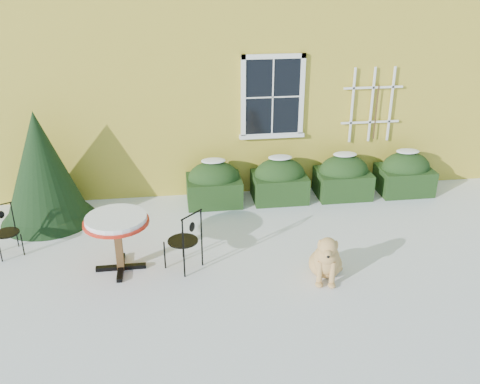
{
  "coord_description": "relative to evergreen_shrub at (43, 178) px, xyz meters",
  "views": [
    {
      "loc": [
        -1.09,
        -6.96,
        4.51
      ],
      "look_at": [
        0.0,
        1.0,
        0.9
      ],
      "focal_mm": 40.0,
      "sensor_mm": 36.0,
      "label": 1
    }
  ],
  "objects": [
    {
      "name": "bistro_table",
      "position": [
        1.42,
        -1.92,
        -0.06
      ],
      "size": [
        0.99,
        0.99,
        0.92
      ],
      "rotation": [
        0.0,
        0.0,
        0.24
      ],
      "color": "black",
      "rests_on": "ground"
    },
    {
      "name": "ground",
      "position": [
        3.38,
        -2.25,
        -0.83
      ],
      "size": [
        80.0,
        80.0,
        0.0
      ],
      "primitive_type": "plane",
      "color": "white",
      "rests_on": "ground"
    },
    {
      "name": "hedge_row",
      "position": [
        5.03,
        0.3,
        -0.43
      ],
      "size": [
        4.95,
        0.8,
        0.91
      ],
      "color": "black",
      "rests_on": "ground"
    },
    {
      "name": "house",
      "position": [
        3.38,
        4.75,
        2.39
      ],
      "size": [
        12.4,
        8.4,
        6.4
      ],
      "color": "gold",
      "rests_on": "ground"
    },
    {
      "name": "dog",
      "position": [
        4.5,
        -2.59,
        -0.51
      ],
      "size": [
        0.63,
        0.85,
        0.8
      ],
      "rotation": [
        0.0,
        0.0,
        -0.25
      ],
      "color": "tan",
      "rests_on": "ground"
    },
    {
      "name": "patio_chair_far",
      "position": [
        -0.42,
        -1.17,
        -0.41
      ],
      "size": [
        0.49,
        0.49,
        0.83
      ],
      "rotation": [
        0.0,
        0.0,
        0.48
      ],
      "color": "black",
      "rests_on": "ground"
    },
    {
      "name": "patio_chair_near",
      "position": [
        2.43,
        -2.01,
        -0.33
      ],
      "size": [
        0.62,
        0.62,
        0.99
      ],
      "rotation": [
        0.0,
        0.0,
        3.93
      ],
      "color": "black",
      "rests_on": "ground"
    },
    {
      "name": "evergreen_shrub",
      "position": [
        0.0,
        0.0,
        0.0
      ],
      "size": [
        1.7,
        1.7,
        2.06
      ],
      "rotation": [
        0.0,
        0.0,
        -0.11
      ],
      "color": "black",
      "rests_on": "ground"
    }
  ]
}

